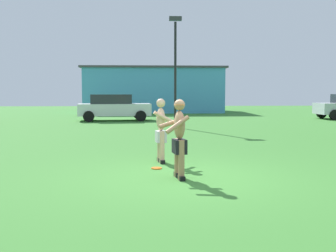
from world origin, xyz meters
TOP-DOWN VIEW (x-y plane):
  - ground_plane at (0.00, 0.00)m, footprint 80.00×80.00m
  - player_with_cap at (-0.12, -0.05)m, footprint 0.62×0.73m
  - player_in_gray at (-0.41, 1.87)m, footprint 0.59×0.62m
  - frisbee at (-0.56, 1.03)m, footprint 0.24×0.24m
  - car_white_near_post at (-2.68, 16.49)m, footprint 4.45×2.35m
  - lamp_post at (0.68, 11.69)m, footprint 0.60×0.24m
  - outbuilding_behind_lot at (-0.05, 27.18)m, footprint 11.69×6.84m

SIDE VIEW (x-z plane):
  - ground_plane at x=0.00m, z-range 0.00..0.00m
  - frisbee at x=-0.56m, z-range 0.00..0.03m
  - car_white_near_post at x=-2.68m, z-range 0.03..1.61m
  - player_in_gray at x=-0.41m, z-range 0.03..1.64m
  - player_with_cap at x=-0.12m, z-range 0.07..1.71m
  - outbuilding_behind_lot at x=-0.05m, z-range 0.01..3.77m
  - lamp_post at x=0.68m, z-range 0.64..6.00m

